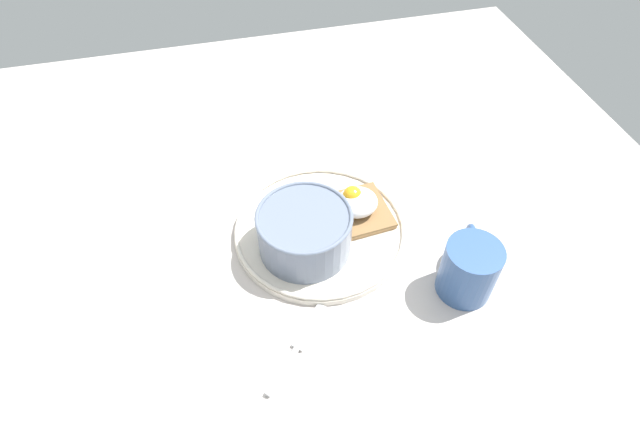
{
  "coord_description": "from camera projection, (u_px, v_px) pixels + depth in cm",
  "views": [
    {
      "loc": [
        11.72,
        46.58,
        59.83
      ],
      "look_at": [
        0.0,
        0.0,
        5.0
      ],
      "focal_mm": 28.0,
      "sensor_mm": 36.0,
      "label": 1
    }
  ],
  "objects": [
    {
      "name": "ground_plane",
      "position": [
        320.0,
        237.0,
        0.76
      ],
      "size": [
        120.0,
        120.0,
        2.0
      ],
      "primitive_type": "cube",
      "color": "beige",
      "rests_on": "ground"
    },
    {
      "name": "plate",
      "position": [
        320.0,
        230.0,
        0.75
      ],
      "size": [
        25.61,
        25.61,
        1.6
      ],
      "color": "silver",
      "rests_on": "ground_plane"
    },
    {
      "name": "oatmeal_bowl",
      "position": [
        305.0,
        232.0,
        0.7
      ],
      "size": [
        13.43,
        13.43,
        6.86
      ],
      "color": "slate",
      "rests_on": "plate"
    },
    {
      "name": "toast_slice",
      "position": [
        356.0,
        212.0,
        0.76
      ],
      "size": [
        10.26,
        10.26,
        1.06
      ],
      "color": "olive",
      "rests_on": "plate"
    },
    {
      "name": "poached_egg",
      "position": [
        356.0,
        201.0,
        0.74
      ],
      "size": [
        7.37,
        7.74,
        4.05
      ],
      "color": "white",
      "rests_on": "toast_slice"
    },
    {
      "name": "banana_slice_front",
      "position": [
        300.0,
        200.0,
        0.77
      ],
      "size": [
        4.13,
        4.27,
        1.95
      ],
      "color": "#F2EAB9",
      "rests_on": "plate"
    },
    {
      "name": "banana_slice_left",
      "position": [
        303.0,
        189.0,
        0.79
      ],
      "size": [
        4.41,
        4.41,
        1.42
      ],
      "color": "#F2EBC0",
      "rests_on": "plate"
    },
    {
      "name": "banana_slice_back",
      "position": [
        279.0,
        203.0,
        0.77
      ],
      "size": [
        3.71,
        3.73,
        1.08
      ],
      "color": "#F6EFC2",
      "rests_on": "plate"
    },
    {
      "name": "coffee_mug",
      "position": [
        469.0,
        268.0,
        0.66
      ],
      "size": [
        7.46,
        10.38,
        8.42
      ],
      "color": "#34568D",
      "rests_on": "ground_plane"
    },
    {
      "name": "knife",
      "position": [
        297.0,
        348.0,
        0.62
      ],
      "size": [
        10.3,
        10.93,
        0.8
      ],
      "color": "silver",
      "rests_on": "ground_plane"
    }
  ]
}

